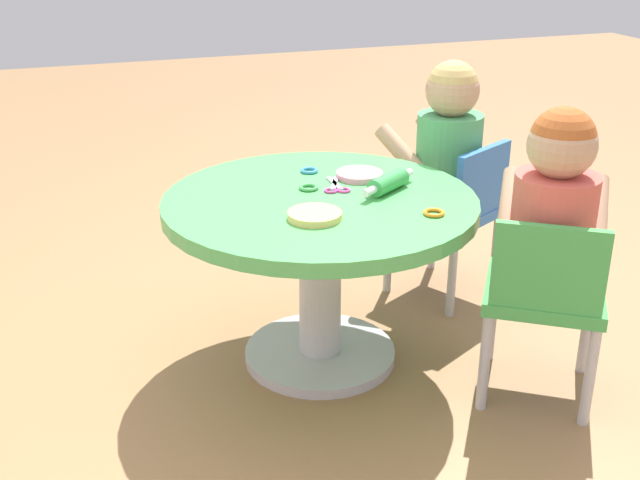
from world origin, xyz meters
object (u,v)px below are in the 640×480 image
at_px(rolling_pin, 388,182).
at_px(child_chair_left, 544,295).
at_px(seated_child_right, 448,141).
at_px(craft_scissors, 336,187).
at_px(seated_child_left, 554,207).
at_px(craft_table, 320,240).
at_px(child_chair_right, 454,210).

bearing_deg(rolling_pin, child_chair_left, -141.98).
xyz_separation_m(seated_child_right, craft_scissors, (-0.23, 0.47, -0.03)).
bearing_deg(seated_child_right, rolling_pin, 131.14).
bearing_deg(seated_child_left, seated_child_right, -3.35).
relative_size(child_chair_left, rolling_pin, 2.62).
relative_size(craft_table, child_chair_left, 1.60).
distance_m(seated_child_right, rolling_pin, 0.46).
bearing_deg(rolling_pin, craft_table, 85.47).
height_order(craft_table, seated_child_right, seated_child_right).
xyz_separation_m(child_chair_left, seated_child_left, (0.03, -0.02, 0.23)).
height_order(child_chair_left, rolling_pin, rolling_pin).
xyz_separation_m(rolling_pin, craft_scissors, (0.07, 0.13, -0.02)).
height_order(child_chair_right, craft_scissors, child_chair_right).
relative_size(seated_child_right, craft_scissors, 3.63).
bearing_deg(craft_table, seated_child_left, -124.61).
height_order(child_chair_right, rolling_pin, rolling_pin).
xyz_separation_m(seated_child_left, seated_child_right, (0.63, -0.04, 0.00)).
xyz_separation_m(child_chair_left, craft_scissors, (0.43, 0.41, 0.20)).
relative_size(craft_table, seated_child_right, 1.68).
bearing_deg(craft_scissors, rolling_pin, -118.40).
distance_m(child_chair_left, child_chair_right, 0.63).
distance_m(seated_child_left, rolling_pin, 0.45).
bearing_deg(child_chair_left, craft_table, 51.63).
bearing_deg(seated_child_right, craft_scissors, 116.16).
height_order(child_chair_left, seated_child_left, seated_child_left).
bearing_deg(craft_table, child_chair_right, -65.85).
relative_size(child_chair_right, rolling_pin, 2.62).
relative_size(craft_table, craft_scissors, 6.10).
xyz_separation_m(child_chair_left, child_chair_right, (0.63, -0.08, 0.00)).
height_order(craft_table, child_chair_left, child_chair_left).
bearing_deg(craft_scissors, child_chair_right, -68.18).
relative_size(seated_child_right, rolling_pin, 2.49).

